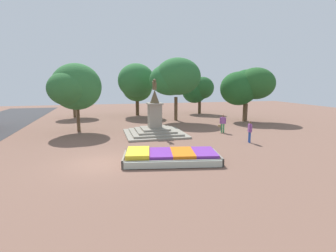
% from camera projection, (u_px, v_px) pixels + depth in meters
% --- Properties ---
extents(ground_plane, '(83.17, 83.17, 0.00)m').
position_uv_depth(ground_plane, '(102.00, 164.00, 15.05)').
color(ground_plane, brown).
extents(flower_planter, '(5.98, 3.63, 0.69)m').
position_uv_depth(flower_planter, '(171.00, 157.00, 15.37)').
color(flower_planter, '#38281C').
rests_on(flower_planter, ground_plane).
extents(statue_monument, '(5.20, 5.20, 4.90)m').
position_uv_depth(statue_monument, '(155.00, 126.00, 23.23)').
color(statue_monument, gray).
rests_on(statue_monument, ground_plane).
extents(pedestrian_with_handbag, '(0.69, 0.42, 1.69)m').
position_uv_depth(pedestrian_with_handbag, '(223.00, 122.00, 24.08)').
color(pedestrian_with_handbag, '#338C4C').
rests_on(pedestrian_with_handbag, ground_plane).
extents(pedestrian_near_planter, '(0.30, 0.56, 1.70)m').
position_uv_depth(pedestrian_near_planter, '(250.00, 130.00, 20.10)').
color(pedestrian_near_planter, '#264CA5').
rests_on(pedestrian_near_planter, ground_plane).
extents(park_tree_far_left, '(6.32, 4.77, 6.30)m').
position_uv_depth(park_tree_far_left, '(247.00, 86.00, 30.74)').
color(park_tree_far_left, brown).
rests_on(park_tree_far_left, ground_plane).
extents(park_tree_behind_statue, '(4.93, 5.88, 7.09)m').
position_uv_depth(park_tree_behind_statue, '(136.00, 83.00, 35.69)').
color(park_tree_behind_statue, '#4C3823').
rests_on(park_tree_behind_statue, ground_plane).
extents(park_tree_far_right, '(4.57, 3.74, 5.37)m').
position_uv_depth(park_tree_far_right, '(198.00, 90.00, 38.42)').
color(park_tree_far_right, '#4C3823').
rests_on(park_tree_far_right, ground_plane).
extents(park_tree_street_side, '(4.72, 4.76, 6.32)m').
position_uv_depth(park_tree_street_side, '(74.00, 88.00, 23.81)').
color(park_tree_street_side, brown).
rests_on(park_tree_street_side, ground_plane).
extents(park_tree_mid_canopy, '(5.88, 5.07, 7.39)m').
position_uv_depth(park_tree_mid_canopy, '(175.00, 78.00, 30.30)').
color(park_tree_mid_canopy, brown).
rests_on(park_tree_mid_canopy, ground_plane).
extents(park_tree_distant, '(4.96, 4.39, 6.12)m').
position_uv_depth(park_tree_distant, '(74.00, 86.00, 34.21)').
color(park_tree_distant, brown).
rests_on(park_tree_distant, ground_plane).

